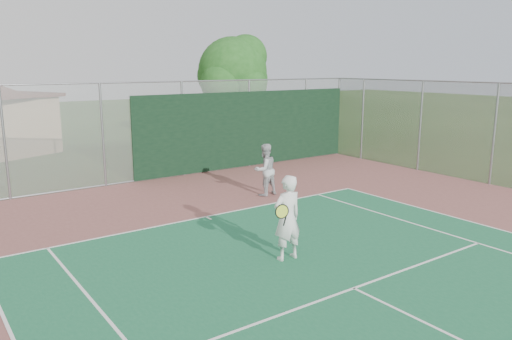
{
  "coord_description": "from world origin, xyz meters",
  "views": [
    {
      "loc": [
        -6.47,
        0.46,
        4.07
      ],
      "look_at": [
        0.86,
        10.73,
        1.42
      ],
      "focal_mm": 35.0,
      "sensor_mm": 36.0,
      "label": 1
    }
  ],
  "objects": [
    {
      "name": "back_fence",
      "position": [
        2.11,
        16.98,
        1.67
      ],
      "size": [
        20.08,
        0.11,
        3.53
      ],
      "color": "gray",
      "rests_on": "ground"
    },
    {
      "name": "side_fence_right",
      "position": [
        10.0,
        12.5,
        1.75
      ],
      "size": [
        0.08,
        9.0,
        3.5
      ],
      "color": "gray",
      "rests_on": "ground"
    },
    {
      "name": "tree",
      "position": [
        7.06,
        21.22,
        3.65
      ],
      "size": [
        3.98,
        3.77,
        5.55
      ],
      "color": "#321C12",
      "rests_on": "ground"
    },
    {
      "name": "player_white_front",
      "position": [
        -0.11,
        8.24,
        0.92
      ],
      "size": [
        0.89,
        0.6,
        1.83
      ],
      "rotation": [
        0.0,
        0.0,
        3.11
      ],
      "color": "silver",
      "rests_on": "ground"
    },
    {
      "name": "player_grey_back",
      "position": [
        2.7,
        12.82,
        0.82
      ],
      "size": [
        0.83,
        0.67,
        1.65
      ],
      "rotation": [
        0.0,
        0.0,
        3.2
      ],
      "color": "#B0B2B5",
      "rests_on": "ground"
    }
  ]
}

